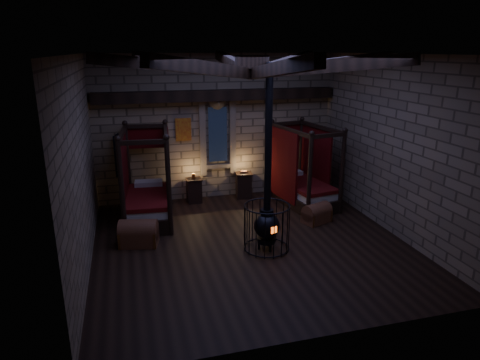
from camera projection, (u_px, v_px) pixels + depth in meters
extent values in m
cube|color=black|center=(251.00, 243.00, 9.87)|extent=(7.00, 7.00, 0.01)
cube|color=#847054|center=(217.00, 128.00, 12.48)|extent=(7.00, 0.02, 4.20)
cube|color=#847054|center=(322.00, 212.00, 6.02)|extent=(7.00, 0.02, 4.20)
cube|color=#847054|center=(80.00, 166.00, 8.38)|extent=(0.02, 7.00, 4.20)
cube|color=#847054|center=(393.00, 146.00, 10.12)|extent=(0.02, 7.00, 4.20)
cube|color=black|center=(252.00, 54.00, 8.63)|extent=(7.00, 7.00, 0.01)
cube|color=black|center=(218.00, 95.00, 12.04)|extent=(6.86, 0.35, 0.30)
cylinder|color=black|center=(252.00, 62.00, 8.68)|extent=(0.70, 0.70, 0.25)
cube|color=black|center=(218.00, 135.00, 12.49)|extent=(0.55, 0.04, 1.60)
cube|color=maroon|center=(183.00, 129.00, 12.20)|extent=(0.45, 0.03, 0.65)
cube|color=black|center=(120.00, 156.00, 11.83)|extent=(0.30, 0.10, 1.15)
cube|color=black|center=(307.00, 145.00, 13.22)|extent=(0.30, 0.10, 1.15)
cube|color=black|center=(149.00, 213.00, 11.19)|extent=(1.34, 2.31, 0.38)
cube|color=beige|center=(149.00, 202.00, 11.11)|extent=(1.19, 2.13, 0.24)
cube|color=#65100D|center=(148.00, 197.00, 11.06)|extent=(1.26, 2.18, 0.11)
cube|color=beige|center=(149.00, 183.00, 11.80)|extent=(0.78, 0.44, 0.15)
cube|color=#510706|center=(146.00, 138.00, 11.71)|extent=(1.18, 0.15, 0.59)
cylinder|color=black|center=(122.00, 191.00, 9.81)|extent=(0.12, 0.12, 2.35)
cylinder|color=black|center=(128.00, 167.00, 11.82)|extent=(0.12, 0.12, 2.35)
cylinder|color=black|center=(169.00, 188.00, 9.99)|extent=(0.12, 0.12, 2.35)
cylinder|color=black|center=(167.00, 165.00, 12.00)|extent=(0.12, 0.12, 2.35)
cube|color=#510706|center=(125.00, 172.00, 11.10)|extent=(0.20, 1.60, 2.08)
cube|color=#510706|center=(169.00, 170.00, 11.29)|extent=(0.20, 1.60, 2.08)
cube|color=black|center=(303.00, 198.00, 12.33)|extent=(1.44, 2.28, 0.37)
cube|color=beige|center=(304.00, 189.00, 12.24)|extent=(1.29, 2.10, 0.22)
cube|color=#65100D|center=(304.00, 184.00, 12.20)|extent=(1.36, 2.15, 0.10)
cube|color=beige|center=(290.00, 174.00, 12.84)|extent=(0.77, 0.47, 0.14)
cube|color=#510706|center=(286.00, 133.00, 12.74)|extent=(1.12, 0.24, 0.56)
cylinder|color=black|center=(310.00, 178.00, 10.96)|extent=(0.11, 0.11, 2.25)
cylinder|color=black|center=(271.00, 160.00, 12.73)|extent=(0.11, 0.11, 2.25)
cylinder|color=black|center=(342.00, 174.00, 11.37)|extent=(0.11, 0.11, 2.25)
cylinder|color=black|center=(300.00, 157.00, 13.14)|extent=(0.11, 0.11, 2.25)
cube|color=#510706|center=(283.00, 164.00, 12.09)|extent=(0.32, 1.52, 1.99)
cube|color=#510706|center=(315.00, 160.00, 12.52)|extent=(0.32, 1.52, 1.99)
cube|color=brown|center=(139.00, 238.00, 9.76)|extent=(0.94, 0.69, 0.35)
cylinder|color=brown|center=(138.00, 230.00, 9.71)|extent=(0.94, 0.69, 0.52)
cube|color=#B47C37|center=(122.00, 238.00, 9.74)|extent=(0.17, 0.54, 0.37)
cube|color=#B47C37|center=(156.00, 237.00, 9.77)|extent=(0.17, 0.54, 0.37)
cube|color=brown|center=(317.00, 217.00, 11.04)|extent=(0.82, 0.67, 0.30)
cylinder|color=brown|center=(317.00, 211.00, 11.00)|extent=(0.82, 0.67, 0.44)
cube|color=#B47C37|center=(307.00, 220.00, 10.85)|extent=(0.21, 0.44, 0.31)
cube|color=#B47C37|center=(325.00, 214.00, 11.23)|extent=(0.21, 0.44, 0.31)
cube|color=black|center=(194.00, 191.00, 12.44)|extent=(0.41, 0.39, 0.68)
cube|color=black|center=(194.00, 179.00, 12.34)|extent=(0.45, 0.43, 0.04)
cylinder|color=#B47C37|center=(194.00, 176.00, 12.31)|extent=(0.10, 0.10, 0.15)
cube|color=black|center=(244.00, 186.00, 12.83)|extent=(0.49, 0.47, 0.73)
cube|color=black|center=(244.00, 174.00, 12.72)|extent=(0.53, 0.52, 0.04)
cube|color=brown|center=(244.00, 172.00, 12.70)|extent=(0.20, 0.16, 0.05)
cylinder|color=black|center=(266.00, 240.00, 9.53)|extent=(0.41, 0.41, 0.10)
sphere|color=black|center=(267.00, 226.00, 9.43)|extent=(0.58, 0.58, 0.58)
cylinder|color=black|center=(267.00, 213.00, 9.34)|extent=(0.29, 0.29, 0.14)
cube|color=#FF5914|center=(274.00, 230.00, 9.20)|extent=(0.14, 0.06, 0.14)
cylinder|color=black|center=(268.00, 140.00, 8.87)|extent=(0.15, 0.15, 3.12)
torus|color=black|center=(266.00, 247.00, 9.58)|extent=(1.02, 1.02, 0.03)
torus|color=black|center=(267.00, 206.00, 9.29)|extent=(1.02, 1.02, 0.03)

